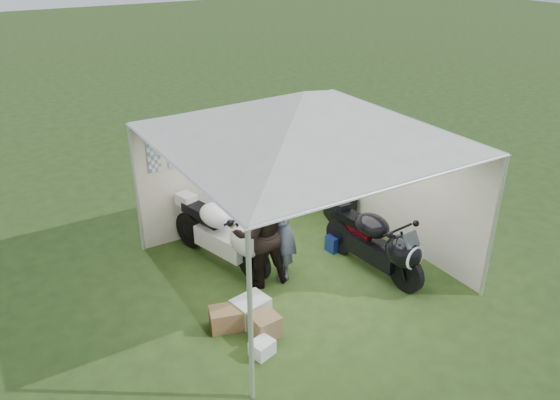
# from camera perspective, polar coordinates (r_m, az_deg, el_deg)

# --- Properties ---
(ground) EXTENTS (80.00, 80.00, 0.00)m
(ground) POSITION_cam_1_polar(r_m,az_deg,el_deg) (9.08, 2.20, -7.36)
(ground) COLOR #263B18
(ground) RESTS_ON ground
(canopy_tent) EXTENTS (5.66, 5.66, 3.00)m
(canopy_tent) POSITION_cam_1_polar(r_m,az_deg,el_deg) (7.99, 2.39, 8.39)
(canopy_tent) COLOR silver
(canopy_tent) RESTS_ON ground
(motorcycle_white) EXTENTS (0.91, 2.17, 1.09)m
(motorcycle_white) POSITION_cam_1_polar(r_m,az_deg,el_deg) (8.96, -5.76, -3.40)
(motorcycle_white) COLOR black
(motorcycle_white) RESTS_ON ground
(motorcycle_black) EXTENTS (0.59, 2.08, 1.02)m
(motorcycle_black) POSITION_cam_1_polar(r_m,az_deg,el_deg) (8.86, 10.25, -4.39)
(motorcycle_black) COLOR black
(motorcycle_black) RESTS_ON ground
(paddock_stand) EXTENTS (0.40, 0.27, 0.28)m
(paddock_stand) POSITION_cam_1_polar(r_m,az_deg,el_deg) (9.64, 5.98, -4.38)
(paddock_stand) COLOR #2038AA
(paddock_stand) RESTS_ON ground
(person_dark_jacket) EXTENTS (0.94, 0.77, 1.79)m
(person_dark_jacket) POSITION_cam_1_polar(r_m,az_deg,el_deg) (8.35, -2.08, -3.40)
(person_dark_jacket) COLOR black
(person_dark_jacket) RESTS_ON ground
(person_blue_jacket) EXTENTS (0.62, 0.72, 1.68)m
(person_blue_jacket) POSITION_cam_1_polar(r_m,az_deg,el_deg) (8.53, 0.37, -3.11)
(person_blue_jacket) COLOR slate
(person_blue_jacket) RESTS_ON ground
(equipment_box) EXTENTS (0.64, 0.57, 0.54)m
(equipment_box) POSITION_cam_1_polar(r_m,az_deg,el_deg) (10.68, 6.29, -0.45)
(equipment_box) COLOR black
(equipment_box) RESTS_ON ground
(crate_0) EXTENTS (0.55, 0.47, 0.33)m
(crate_0) POSITION_cam_1_polar(r_m,az_deg,el_deg) (7.97, -3.08, -11.29)
(crate_0) COLOR silver
(crate_0) RESTS_ON ground
(crate_1) EXTENTS (0.38, 0.38, 0.32)m
(crate_1) POSITION_cam_1_polar(r_m,az_deg,el_deg) (7.68, -1.61, -12.95)
(crate_1) COLOR brown
(crate_1) RESTS_ON ground
(crate_2) EXTENTS (0.35, 0.31, 0.21)m
(crate_2) POSITION_cam_1_polar(r_m,az_deg,el_deg) (7.41, -1.87, -15.19)
(crate_2) COLOR silver
(crate_2) RESTS_ON ground
(crate_3) EXTENTS (0.53, 0.44, 0.31)m
(crate_3) POSITION_cam_1_polar(r_m,az_deg,el_deg) (7.84, -5.60, -12.19)
(crate_3) COLOR brown
(crate_3) RESTS_ON ground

